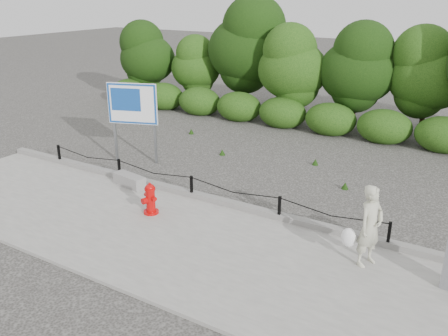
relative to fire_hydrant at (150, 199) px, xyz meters
name	(u,v)px	position (x,y,z in m)	size (l,w,h in m)	color
ground	(192,200)	(0.31, 1.28, -0.46)	(90.00, 90.00, 0.00)	#2D2B28
sidewalk	(142,230)	(0.31, -0.72, -0.42)	(14.00, 4.00, 0.08)	gray
curb	(193,194)	(0.31, 1.33, -0.31)	(14.00, 0.22, 0.14)	slate
chain_barrier	(191,184)	(0.31, 1.28, 0.00)	(10.06, 0.06, 0.60)	black
treeline	(355,61)	(1.68, 10.23, 2.18)	(20.28, 4.02, 5.18)	black
fire_hydrant	(150,199)	(0.00, 0.00, 0.00)	(0.46, 0.47, 0.79)	#BF0707
pedestrian	(369,227)	(5.07, 0.43, 0.43)	(0.80, 0.71, 1.66)	#B9B99F
concrete_block	(129,180)	(-1.60, 1.03, -0.22)	(1.00, 0.35, 0.32)	gray
advertising_sign	(132,107)	(-2.88, 2.77, 1.33)	(1.51, 0.61, 2.53)	slate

